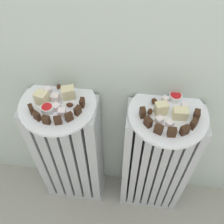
# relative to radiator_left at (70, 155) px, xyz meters

# --- Properties ---
(radiator_left) EXTENTS (0.29, 0.14, 0.67)m
(radiator_left) POSITION_rel_radiator_left_xyz_m (0.00, 0.00, 0.00)
(radiator_left) COLOR #B2B2B7
(radiator_left) RESTS_ON ground_plane
(radiator_right) EXTENTS (0.29, 0.14, 0.67)m
(radiator_right) POSITION_rel_radiator_left_xyz_m (0.38, -0.00, -0.00)
(radiator_right) COLOR #B2B2B7
(radiator_right) RESTS_ON ground_plane
(plate_left) EXTENTS (0.27, 0.27, 0.01)m
(plate_left) POSITION_rel_radiator_left_xyz_m (0.00, 0.00, 0.35)
(plate_left) COLOR white
(plate_left) RESTS_ON radiator_left
(plate_right) EXTENTS (0.27, 0.27, 0.01)m
(plate_right) POSITION_rel_radiator_left_xyz_m (0.38, 0.00, 0.35)
(plate_right) COLOR white
(plate_right) RESTS_ON radiator_right
(dark_cake_slice_left_0) EXTENTS (0.03, 0.03, 0.03)m
(dark_cake_slice_left_0) POSITION_rel_radiator_left_xyz_m (-0.07, -0.05, 0.37)
(dark_cake_slice_left_0) COLOR #382114
(dark_cake_slice_left_0) RESTS_ON plate_left
(dark_cake_slice_left_1) EXTENTS (0.03, 0.02, 0.03)m
(dark_cake_slice_left_1) POSITION_rel_radiator_left_xyz_m (-0.05, -0.08, 0.37)
(dark_cake_slice_left_1) COLOR #382114
(dark_cake_slice_left_1) RESTS_ON plate_left
(dark_cake_slice_left_2) EXTENTS (0.03, 0.02, 0.03)m
(dark_cake_slice_left_2) POSITION_rel_radiator_left_xyz_m (-0.01, -0.09, 0.37)
(dark_cake_slice_left_2) COLOR #382114
(dark_cake_slice_left_2) RESTS_ON plate_left
(dark_cake_slice_left_3) EXTENTS (0.03, 0.02, 0.03)m
(dark_cake_slice_left_3) POSITION_rel_radiator_left_xyz_m (0.03, -0.08, 0.37)
(dark_cake_slice_left_3) COLOR #382114
(dark_cake_slice_left_3) RESTS_ON plate_left
(dark_cake_slice_left_4) EXTENTS (0.03, 0.03, 0.03)m
(dark_cake_slice_left_4) POSITION_rel_radiator_left_xyz_m (0.06, -0.07, 0.37)
(dark_cake_slice_left_4) COLOR #382114
(dark_cake_slice_left_4) RESTS_ON plate_left
(dark_cake_slice_left_5) EXTENTS (0.02, 0.03, 0.03)m
(dark_cake_slice_left_5) POSITION_rel_radiator_left_xyz_m (0.08, -0.04, 0.37)
(dark_cake_slice_left_5) COLOR #382114
(dark_cake_slice_left_5) RESTS_ON plate_left
(dark_cake_slice_left_6) EXTENTS (0.01, 0.02, 0.03)m
(dark_cake_slice_left_6) POSITION_rel_radiator_left_xyz_m (0.09, -0.00, 0.37)
(dark_cake_slice_left_6) COLOR #382114
(dark_cake_slice_left_6) RESTS_ON plate_left
(marble_cake_slice_left_0) EXTENTS (0.05, 0.05, 0.05)m
(marble_cake_slice_left_0) POSITION_rel_radiator_left_xyz_m (-0.05, -0.00, 0.38)
(marble_cake_slice_left_0) COLOR beige
(marble_cake_slice_left_0) RESTS_ON plate_left
(marble_cake_slice_left_1) EXTENTS (0.05, 0.05, 0.04)m
(marble_cake_slice_left_1) POSITION_rel_radiator_left_xyz_m (0.03, 0.03, 0.38)
(marble_cake_slice_left_1) COLOR beige
(marble_cake_slice_left_1) RESTS_ON plate_left
(turkish_delight_left_0) EXTENTS (0.03, 0.03, 0.03)m
(turkish_delight_left_0) POSITION_rel_radiator_left_xyz_m (-0.01, 0.02, 0.37)
(turkish_delight_left_0) COLOR white
(turkish_delight_left_0) RESTS_ON plate_left
(turkish_delight_left_1) EXTENTS (0.03, 0.03, 0.02)m
(turkish_delight_left_1) POSITION_rel_radiator_left_xyz_m (0.03, -0.05, 0.37)
(turkish_delight_left_1) COLOR white
(turkish_delight_left_1) RESTS_ON plate_left
(turkish_delight_left_2) EXTENTS (0.03, 0.03, 0.02)m
(turkish_delight_left_2) POSITION_rel_radiator_left_xyz_m (-0.04, 0.05, 0.36)
(turkish_delight_left_2) COLOR white
(turkish_delight_left_2) RESTS_ON plate_left
(turkish_delight_left_3) EXTENTS (0.03, 0.03, 0.02)m
(turkish_delight_left_3) POSITION_rel_radiator_left_xyz_m (0.00, -0.03, 0.37)
(turkish_delight_left_3) COLOR white
(turkish_delight_left_3) RESTS_ON plate_left
(medjool_date_left_0) EXTENTS (0.03, 0.02, 0.02)m
(medjool_date_left_0) POSITION_rel_radiator_left_xyz_m (0.05, -0.01, 0.36)
(medjool_date_left_0) COLOR #3D1E0F
(medjool_date_left_0) RESTS_ON plate_left
(medjool_date_left_1) EXTENTS (0.02, 0.03, 0.01)m
(medjool_date_left_1) POSITION_rel_radiator_left_xyz_m (-0.01, 0.08, 0.36)
(medjool_date_left_1) COLOR #3D1E0F
(medjool_date_left_1) RESTS_ON plate_left
(jam_bowl_left) EXTENTS (0.04, 0.04, 0.02)m
(jam_bowl_left) POSITION_rel_radiator_left_xyz_m (-0.02, -0.04, 0.37)
(jam_bowl_left) COLOR white
(jam_bowl_left) RESTS_ON plate_left
(dark_cake_slice_right_0) EXTENTS (0.02, 0.03, 0.03)m
(dark_cake_slice_right_0) POSITION_rel_radiator_left_xyz_m (0.29, -0.02, 0.37)
(dark_cake_slice_right_0) COLOR #382114
(dark_cake_slice_right_0) RESTS_ON plate_right
(dark_cake_slice_right_1) EXTENTS (0.03, 0.03, 0.03)m
(dark_cake_slice_right_1) POSITION_rel_radiator_left_xyz_m (0.31, -0.06, 0.37)
(dark_cake_slice_right_1) COLOR #382114
(dark_cake_slice_right_1) RESTS_ON plate_right
(dark_cake_slice_right_2) EXTENTS (0.03, 0.03, 0.03)m
(dark_cake_slice_right_2) POSITION_rel_radiator_left_xyz_m (0.35, -0.08, 0.37)
(dark_cake_slice_right_2) COLOR #382114
(dark_cake_slice_right_2) RESTS_ON plate_right
(dark_cake_slice_right_3) EXTENTS (0.03, 0.02, 0.03)m
(dark_cake_slice_right_3) POSITION_rel_radiator_left_xyz_m (0.39, -0.09, 0.37)
(dark_cake_slice_right_3) COLOR #382114
(dark_cake_slice_right_3) RESTS_ON plate_right
(dark_cake_slice_right_4) EXTENTS (0.03, 0.03, 0.03)m
(dark_cake_slice_right_4) POSITION_rel_radiator_left_xyz_m (0.43, -0.08, 0.37)
(dark_cake_slice_right_4) COLOR #382114
(dark_cake_slice_right_4) RESTS_ON plate_right
(dark_cake_slice_right_5) EXTENTS (0.03, 0.03, 0.03)m
(dark_cake_slice_right_5) POSITION_rel_radiator_left_xyz_m (0.46, -0.05, 0.37)
(dark_cake_slice_right_5) COLOR #382114
(dark_cake_slice_right_5) RESTS_ON plate_right
(dark_cake_slice_right_6) EXTENTS (0.02, 0.03, 0.03)m
(dark_cake_slice_right_6) POSITION_rel_radiator_left_xyz_m (0.47, -0.01, 0.37)
(dark_cake_slice_right_6) COLOR #382114
(dark_cake_slice_right_6) RESTS_ON plate_right
(marble_cake_slice_right_0) EXTENTS (0.05, 0.04, 0.05)m
(marble_cake_slice_right_0) POSITION_rel_radiator_left_xyz_m (0.35, -0.00, 0.38)
(marble_cake_slice_right_0) COLOR beige
(marble_cake_slice_right_0) RESTS_ON plate_right
(marble_cake_slice_right_1) EXTENTS (0.05, 0.03, 0.04)m
(marble_cake_slice_right_1) POSITION_rel_radiator_left_xyz_m (0.42, -0.01, 0.37)
(marble_cake_slice_right_1) COLOR beige
(marble_cake_slice_right_1) RESTS_ON plate_right
(turkish_delight_right_0) EXTENTS (0.03, 0.03, 0.02)m
(turkish_delight_right_0) POSITION_rel_radiator_left_xyz_m (0.38, -0.05, 0.36)
(turkish_delight_right_0) COLOR white
(turkish_delight_right_0) RESTS_ON plate_right
(turkish_delight_right_1) EXTENTS (0.03, 0.03, 0.02)m
(turkish_delight_right_1) POSITION_rel_radiator_left_xyz_m (0.37, 0.05, 0.36)
(turkish_delight_right_1) COLOR white
(turkish_delight_right_1) RESTS_ON plate_right
(turkish_delight_right_2) EXTENTS (0.02, 0.02, 0.02)m
(turkish_delight_right_2) POSITION_rel_radiator_left_xyz_m (0.43, 0.03, 0.36)
(turkish_delight_right_2) COLOR white
(turkish_delight_right_2) RESTS_ON plate_right
(turkish_delight_right_3) EXTENTS (0.03, 0.03, 0.02)m
(turkish_delight_right_3) POSITION_rel_radiator_left_xyz_m (0.35, -0.04, 0.36)
(turkish_delight_right_3) COLOR white
(turkish_delight_right_3) RESTS_ON plate_right
(medjool_date_right_0) EXTENTS (0.02, 0.03, 0.02)m
(medjool_date_right_0) POSITION_rel_radiator_left_xyz_m (0.32, -0.01, 0.36)
(medjool_date_right_0) COLOR #3D1E0F
(medjool_date_right_0) RESTS_ON plate_right
(medjool_date_right_1) EXTENTS (0.03, 0.03, 0.02)m
(medjool_date_right_1) POSITION_rel_radiator_left_xyz_m (0.33, 0.04, 0.36)
(medjool_date_right_1) COLOR #3D1E0F
(medjool_date_right_1) RESTS_ON plate_right
(jam_bowl_right) EXTENTS (0.05, 0.05, 0.02)m
(jam_bowl_right) POSITION_rel_radiator_left_xyz_m (0.41, 0.07, 0.37)
(jam_bowl_right) COLOR white
(jam_bowl_right) RESTS_ON plate_right
(fork) EXTENTS (0.06, 0.09, 0.00)m
(fork) POSITION_rel_radiator_left_xyz_m (0.02, -0.02, 0.36)
(fork) COLOR #B7B7BC
(fork) RESTS_ON plate_left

